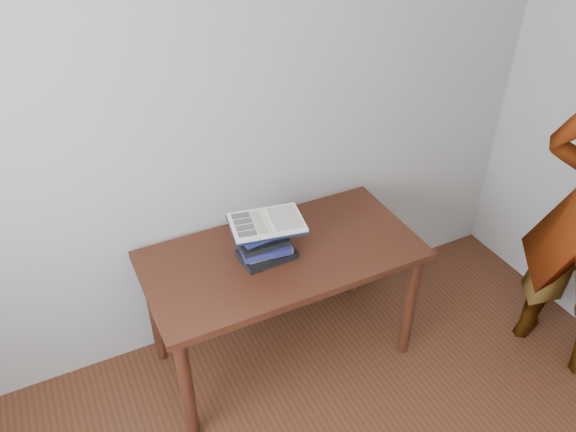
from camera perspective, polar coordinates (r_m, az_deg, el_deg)
room_shell at (r=1.11m, az=21.30°, el=-9.35°), size 3.54×3.54×2.62m
desk at (r=2.70m, az=-0.57°, el=-5.35°), size 1.30×0.65×0.70m
book_stack at (r=2.56m, az=-2.46°, el=-2.66°), size 0.27×0.21×0.18m
open_book at (r=2.50m, az=-2.15°, el=-0.71°), size 0.36×0.28×0.03m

